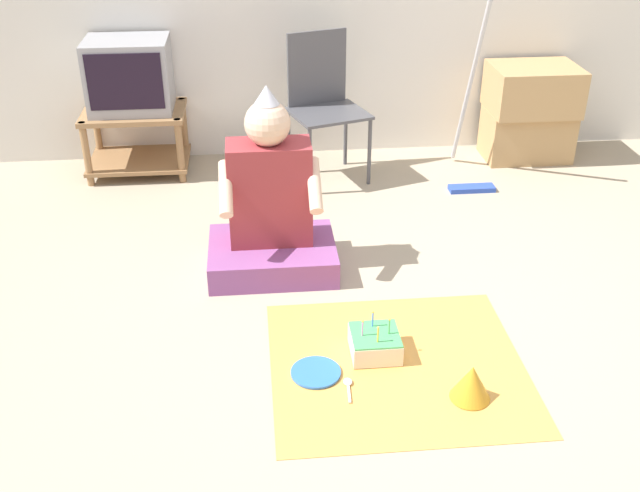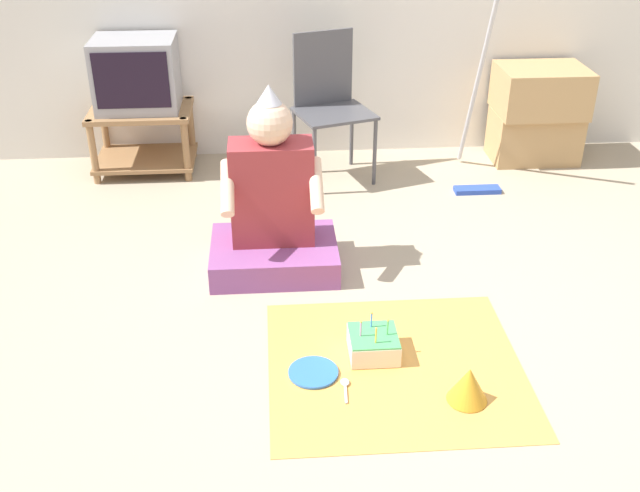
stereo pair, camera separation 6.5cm
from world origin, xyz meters
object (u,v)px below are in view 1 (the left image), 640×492
object	(u,v)px
cardboard_box_stack	(530,111)
person_seated	(271,212)
dust_mop	(471,128)
folding_chair	(323,97)
paper_plate	(316,372)
party_hat_blue	(471,382)
birthday_cake	(375,343)
tv	(129,75)

from	to	relation	value
cardboard_box_stack	person_seated	xyz separation A→B (m)	(-1.76, -1.28, -0.02)
dust_mop	person_seated	bearing A→B (deg)	-143.82
folding_chair	paper_plate	bearing A→B (deg)	-96.51
cardboard_box_stack	party_hat_blue	size ratio (longest dim) A/B	3.92
folding_chair	birthday_cake	size ratio (longest dim) A/B	4.36
folding_chair	cardboard_box_stack	world-z (taller)	folding_chair
party_hat_blue	paper_plate	bearing A→B (deg)	160.88
cardboard_box_stack	birthday_cake	world-z (taller)	cardboard_box_stack
paper_plate	party_hat_blue	bearing A→B (deg)	-19.12
dust_mop	birthday_cake	size ratio (longest dim) A/B	5.93
tv	cardboard_box_stack	distance (m)	2.58
paper_plate	tv	bearing A→B (deg)	113.28
person_seated	birthday_cake	xyz separation A→B (m)	(0.40, -0.78, -0.25)
tv	dust_mop	bearing A→B (deg)	-10.62
person_seated	cardboard_box_stack	bearing A→B (deg)	36.09
person_seated	party_hat_blue	xyz separation A→B (m)	(0.73, -1.10, -0.22)
cardboard_box_stack	dust_mop	xyz separation A→B (m)	(-0.50, -0.36, 0.03)
folding_chair	person_seated	bearing A→B (deg)	-108.15
tv	dust_mop	world-z (taller)	dust_mop
tv	person_seated	bearing A→B (deg)	-58.34
person_seated	party_hat_blue	bearing A→B (deg)	-56.45
cardboard_box_stack	person_seated	size ratio (longest dim) A/B	0.67
tv	folding_chair	size ratio (longest dim) A/B	0.56
paper_plate	folding_chair	bearing A→B (deg)	83.49
party_hat_blue	folding_chair	bearing A→B (deg)	99.06
cardboard_box_stack	tv	bearing A→B (deg)	179.42
tv	party_hat_blue	bearing A→B (deg)	-57.47
folding_chair	cardboard_box_stack	size ratio (longest dim) A/B	1.43
birthday_cake	party_hat_blue	distance (m)	0.45
cardboard_box_stack	party_hat_blue	world-z (taller)	cardboard_box_stack
folding_chair	person_seated	world-z (taller)	person_seated
party_hat_blue	paper_plate	distance (m)	0.62
party_hat_blue	dust_mop	bearing A→B (deg)	75.25
cardboard_box_stack	dust_mop	distance (m)	0.62
person_seated	tv	bearing A→B (deg)	121.66
tv	paper_plate	bearing A→B (deg)	-66.72
dust_mop	cardboard_box_stack	bearing A→B (deg)	35.87
tv	cardboard_box_stack	xyz separation A→B (m)	(2.56, -0.03, -0.30)
tv	paper_plate	world-z (taller)	tv
person_seated	birthday_cake	distance (m)	0.91
person_seated	paper_plate	bearing A→B (deg)	-81.06
cardboard_box_stack	person_seated	distance (m)	2.17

